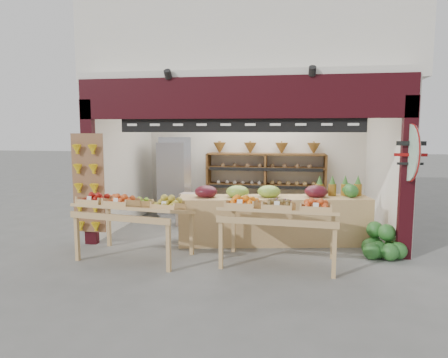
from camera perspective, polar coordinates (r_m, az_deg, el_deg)
ground at (r=8.16m, az=2.93°, el=-7.99°), size 60.00×60.00×0.00m
shop_structure at (r=9.66m, az=4.16°, el=17.80°), size 6.36×5.12×5.40m
banana_board at (r=7.62m, az=-18.90°, el=-0.85°), size 0.60×0.15×1.80m
gift_sign at (r=6.97m, az=25.07°, el=3.41°), size 0.04×0.93×0.92m
back_shelving at (r=9.86m, az=5.95°, el=1.04°), size 2.91×0.48×1.81m
refrigerator at (r=9.81m, az=-7.02°, el=0.30°), size 0.94×0.94×1.94m
cardboard_stack at (r=8.87m, az=-3.54°, el=-5.01°), size 1.05×0.76×0.72m
mid_counter at (r=7.54m, az=7.06°, el=-5.53°), size 3.57×1.28×1.10m
display_table_left at (r=6.80m, az=-13.36°, el=-3.72°), size 1.89×1.25×1.10m
display_table_right at (r=6.31m, az=7.92°, el=-4.21°), size 1.86×1.14×1.12m
watermelon_pile at (r=7.28m, az=21.83°, el=-8.73°), size 0.77×0.72×0.55m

